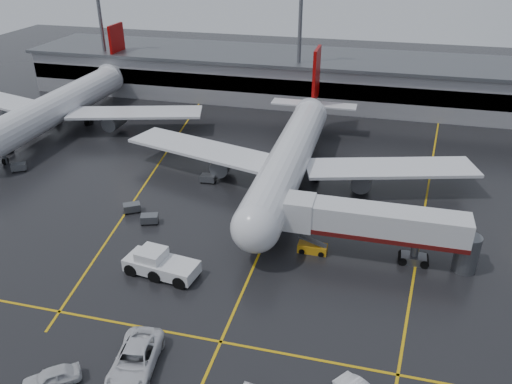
# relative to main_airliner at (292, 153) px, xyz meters

# --- Properties ---
(ground) EXTENTS (220.00, 220.00, 0.00)m
(ground) POSITION_rel_main_airliner_xyz_m (0.00, -9.70, -4.21)
(ground) COLOR black
(ground) RESTS_ON ground
(apron_line_centre) EXTENTS (0.25, 90.00, 0.02)m
(apron_line_centre) POSITION_rel_main_airliner_xyz_m (0.00, -9.70, -4.20)
(apron_line_centre) COLOR gold
(apron_line_centre) RESTS_ON ground
(apron_line_stop) EXTENTS (60.00, 0.25, 0.02)m
(apron_line_stop) POSITION_rel_main_airliner_xyz_m (0.00, -31.70, -4.20)
(apron_line_stop) COLOR gold
(apron_line_stop) RESTS_ON ground
(apron_line_left) EXTENTS (9.99, 69.35, 0.02)m
(apron_line_left) POSITION_rel_main_airliner_xyz_m (-20.00, 0.30, -4.20)
(apron_line_left) COLOR gold
(apron_line_left) RESTS_ON ground
(apron_line_right) EXTENTS (7.57, 69.64, 0.02)m
(apron_line_right) POSITION_rel_main_airliner_xyz_m (18.00, 0.30, -4.20)
(apron_line_right) COLOR gold
(apron_line_right) RESTS_ON ground
(terminal) EXTENTS (122.00, 19.00, 8.60)m
(terminal) POSITION_rel_main_airliner_xyz_m (0.00, 38.23, 0.11)
(terminal) COLOR gray
(terminal) RESTS_ON ground
(light_mast_left) EXTENTS (3.00, 1.20, 25.45)m
(light_mast_left) POSITION_rel_main_airliner_xyz_m (-45.00, 32.30, 10.27)
(light_mast_left) COLOR #595B60
(light_mast_left) RESTS_ON ground
(light_mast_mid) EXTENTS (3.00, 1.20, 25.45)m
(light_mast_mid) POSITION_rel_main_airliner_xyz_m (-5.00, 32.30, 10.27)
(light_mast_mid) COLOR #595B60
(light_mast_mid) RESTS_ON ground
(main_airliner) EXTENTS (48.80, 45.60, 14.10)m
(main_airliner) POSITION_rel_main_airliner_xyz_m (0.00, 0.00, 0.00)
(main_airliner) COLOR silver
(main_airliner) RESTS_ON ground
(second_airliner) EXTENTS (48.80, 45.60, 14.10)m
(second_airliner) POSITION_rel_main_airliner_xyz_m (-42.00, 12.00, 0.00)
(second_airliner) COLOR silver
(second_airliner) RESTS_ON ground
(jet_bridge) EXTENTS (19.90, 3.40, 6.05)m
(jet_bridge) POSITION_rel_main_airliner_xyz_m (11.87, -15.70, -0.28)
(jet_bridge) COLOR silver
(jet_bridge) RESTS_ON ground
(pushback_tractor) EXTENTS (7.83, 4.11, 2.68)m
(pushback_tractor) POSITION_rel_main_airliner_xyz_m (-8.89, -23.95, -3.14)
(pushback_tractor) COLOR silver
(pushback_tractor) RESTS_ON ground
(belt_loader) EXTENTS (3.16, 1.52, 1.98)m
(belt_loader) POSITION_rel_main_airliner_xyz_m (5.47, -16.35, -3.72)
(belt_loader) COLOR orange
(belt_loader) RESTS_ON ground
(service_van_a) EXTENTS (4.22, 7.40, 1.95)m
(service_van_a) POSITION_rel_main_airliner_xyz_m (-5.60, -36.24, -3.24)
(service_van_a) COLOR silver
(service_van_a) RESTS_ON ground
(service_van_d) EXTENTS (4.52, 4.04, 1.48)m
(service_van_d) POSITION_rel_main_airliner_xyz_m (-11.14, -39.25, -3.47)
(service_van_d) COLOR silver
(service_van_d) RESTS_ON ground
(baggage_cart_a) EXTENTS (2.32, 1.89, 1.12)m
(baggage_cart_a) POSITION_rel_main_airliner_xyz_m (-14.12, -15.12, -3.58)
(baggage_cart_a) COLOR #595B60
(baggage_cart_a) RESTS_ON ground
(baggage_cart_b) EXTENTS (2.39, 2.17, 1.12)m
(baggage_cart_b) POSITION_rel_main_airliner_xyz_m (-17.36, -13.16, -3.58)
(baggage_cart_b) COLOR #595B60
(baggage_cart_b) RESTS_ON ground
(baggage_cart_c) EXTENTS (2.05, 1.38, 1.12)m
(baggage_cart_c) POSITION_rel_main_airliner_xyz_m (-10.97, -3.06, -3.58)
(baggage_cart_c) COLOR #595B60
(baggage_cart_c) RESTS_ON ground
(baggage_cart_d) EXTENTS (2.32, 1.88, 1.12)m
(baggage_cart_d) POSITION_rel_main_airliner_xyz_m (-44.78, -0.91, -3.58)
(baggage_cart_d) COLOR #595B60
(baggage_cart_d) RESTS_ON ground
(baggage_cart_e) EXTENTS (2.39, 2.17, 1.12)m
(baggage_cart_e) POSITION_rel_main_airliner_xyz_m (-38.47, -6.29, -3.58)
(baggage_cart_e) COLOR #595B60
(baggage_cart_e) RESTS_ON ground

